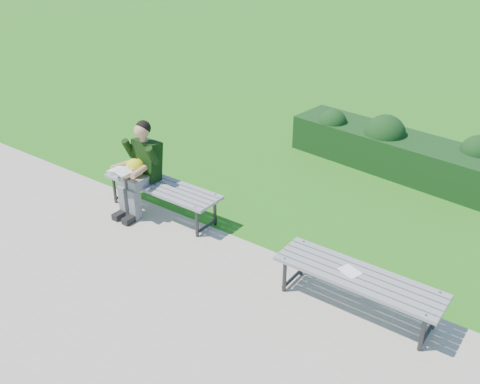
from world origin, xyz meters
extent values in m
plane|color=#20791D|center=(0.00, 0.00, 0.00)|extent=(80.00, 80.00, 0.00)
cube|color=beige|center=(0.00, -1.75, 0.01)|extent=(30.00, 3.50, 0.02)
cube|color=#143912|center=(0.80, 3.24, 0.30)|extent=(3.52, 1.27, 0.60)
sphere|color=#143912|center=(-0.27, 3.18, 0.57)|extent=(0.54, 0.54, 0.49)
sphere|color=#143912|center=(0.66, 3.19, 0.57)|extent=(0.76, 0.76, 0.68)
sphere|color=#143912|center=(2.09, 3.34, 0.57)|extent=(0.61, 0.61, 0.55)
cube|color=slate|center=(-1.20, -0.31, 0.45)|extent=(1.80, 0.08, 0.04)
cube|color=slate|center=(-1.20, -0.21, 0.45)|extent=(1.80, 0.08, 0.04)
cube|color=slate|center=(-1.20, -0.10, 0.45)|extent=(1.80, 0.09, 0.04)
cube|color=slate|center=(-1.20, 0.00, 0.45)|extent=(1.80, 0.09, 0.04)
cube|color=slate|center=(-1.20, 0.10, 0.45)|extent=(1.80, 0.09, 0.04)
cylinder|color=#2D2D30|center=(-1.98, -0.29, 0.23)|extent=(0.04, 0.04, 0.41)
cylinder|color=#2D2D30|center=(-1.98, 0.09, 0.23)|extent=(0.04, 0.04, 0.41)
cylinder|color=#2D2D30|center=(-1.98, -0.10, 0.41)|extent=(0.04, 0.42, 0.04)
cylinder|color=#2D2D30|center=(-1.98, -0.10, 0.08)|extent=(0.04, 0.42, 0.04)
cylinder|color=gray|center=(-1.98, -0.31, 0.47)|extent=(0.02, 0.02, 0.01)
cylinder|color=gray|center=(-1.98, 0.10, 0.47)|extent=(0.02, 0.02, 0.01)
cylinder|color=#2D2D30|center=(-0.42, -0.29, 0.23)|extent=(0.04, 0.04, 0.41)
cylinder|color=#2D2D30|center=(-0.42, 0.09, 0.23)|extent=(0.04, 0.04, 0.41)
cylinder|color=#2D2D30|center=(-0.42, -0.10, 0.41)|extent=(0.04, 0.42, 0.04)
cylinder|color=#2D2D30|center=(-0.42, -0.10, 0.08)|extent=(0.04, 0.42, 0.04)
cylinder|color=gray|center=(-0.42, -0.31, 0.47)|extent=(0.02, 0.02, 0.01)
cylinder|color=gray|center=(-0.42, 0.10, 0.47)|extent=(0.02, 0.02, 0.01)
cube|color=slate|center=(1.88, -0.61, 0.45)|extent=(1.80, 0.08, 0.04)
cube|color=slate|center=(1.88, -0.50, 0.45)|extent=(1.80, 0.08, 0.04)
cube|color=slate|center=(1.88, -0.40, 0.45)|extent=(1.80, 0.08, 0.04)
cube|color=slate|center=(1.88, -0.30, 0.45)|extent=(1.80, 0.08, 0.04)
cube|color=slate|center=(1.88, -0.19, 0.45)|extent=(1.80, 0.09, 0.04)
cylinder|color=#2D2D30|center=(1.10, -0.59, 0.23)|extent=(0.04, 0.04, 0.41)
cylinder|color=#2D2D30|center=(1.10, -0.21, 0.23)|extent=(0.04, 0.04, 0.41)
cylinder|color=#2D2D30|center=(1.10, -0.40, 0.41)|extent=(0.04, 0.42, 0.04)
cylinder|color=#2D2D30|center=(1.10, -0.40, 0.08)|extent=(0.04, 0.42, 0.04)
cylinder|color=gray|center=(1.10, -0.61, 0.47)|extent=(0.02, 0.02, 0.01)
cylinder|color=gray|center=(1.10, -0.19, 0.47)|extent=(0.02, 0.02, 0.01)
cylinder|color=#2D2D30|center=(2.66, -0.59, 0.23)|extent=(0.04, 0.04, 0.41)
cylinder|color=#2D2D30|center=(2.66, -0.21, 0.23)|extent=(0.04, 0.04, 0.41)
cylinder|color=#2D2D30|center=(2.66, -0.40, 0.41)|extent=(0.04, 0.42, 0.04)
cylinder|color=#2D2D30|center=(2.66, -0.40, 0.08)|extent=(0.04, 0.42, 0.04)
cylinder|color=gray|center=(2.66, -0.61, 0.47)|extent=(0.02, 0.02, 0.01)
cylinder|color=gray|center=(2.66, -0.19, 0.47)|extent=(0.02, 0.02, 0.01)
cube|color=gray|center=(-1.60, -0.26, 0.54)|extent=(0.14, 0.42, 0.13)
cube|color=gray|center=(-1.40, -0.26, 0.54)|extent=(0.14, 0.42, 0.13)
cube|color=gray|center=(-1.60, -0.44, 0.24)|extent=(0.12, 0.13, 0.45)
cube|color=gray|center=(-1.40, -0.44, 0.24)|extent=(0.12, 0.13, 0.45)
cube|color=black|center=(-1.60, -0.54, 0.07)|extent=(0.11, 0.26, 0.09)
cube|color=black|center=(-1.40, -0.54, 0.07)|extent=(0.11, 0.26, 0.09)
cube|color=black|center=(-1.50, -0.06, 0.75)|extent=(0.40, 0.30, 0.59)
cylinder|color=tan|center=(-1.50, -0.08, 1.07)|extent=(0.10, 0.10, 0.08)
sphere|color=tan|center=(-1.50, -0.10, 1.20)|extent=(0.21, 0.21, 0.21)
sphere|color=black|center=(-1.50, -0.07, 1.23)|extent=(0.21, 0.21, 0.21)
cylinder|color=black|center=(-1.73, -0.16, 0.91)|extent=(0.10, 0.21, 0.30)
cylinder|color=black|center=(-1.27, -0.16, 0.91)|extent=(0.10, 0.21, 0.30)
cylinder|color=tan|center=(-1.67, -0.38, 0.74)|extent=(0.14, 0.31, 0.08)
cylinder|color=tan|center=(-1.33, -0.38, 0.74)|extent=(0.14, 0.31, 0.08)
sphere|color=tan|center=(-1.60, -0.54, 0.74)|extent=(0.09, 0.09, 0.09)
sphere|color=tan|center=(-1.40, -0.54, 0.74)|extent=(0.09, 0.09, 0.09)
sphere|color=#F3B603|center=(-1.50, -0.28, 0.72)|extent=(0.26, 0.26, 0.26)
cone|color=#E24205|center=(-1.50, -0.40, 0.71)|extent=(0.07, 0.07, 0.07)
cone|color=black|center=(-1.51, -0.27, 0.85)|extent=(0.03, 0.05, 0.08)
cone|color=black|center=(-1.48, -0.26, 0.85)|extent=(0.03, 0.04, 0.07)
sphere|color=white|center=(-1.54, -0.38, 0.75)|extent=(0.05, 0.05, 0.05)
sphere|color=white|center=(-1.45, -0.38, 0.75)|extent=(0.05, 0.05, 0.05)
cube|color=white|center=(-1.57, -0.56, 0.79)|extent=(0.15, 0.20, 0.05)
cube|color=white|center=(-1.42, -0.56, 0.79)|extent=(0.15, 0.20, 0.05)
cube|color=white|center=(1.78, -0.40, 0.47)|extent=(0.26, 0.22, 0.01)
camera|label=1|loc=(3.53, -4.77, 3.86)|focal=40.00mm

